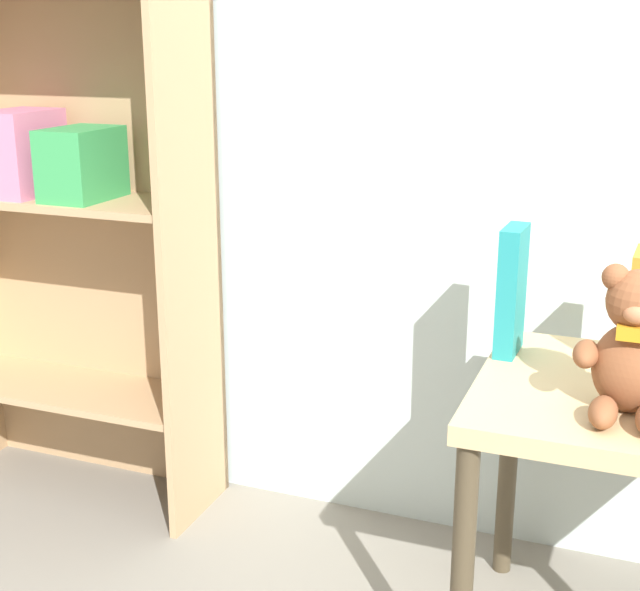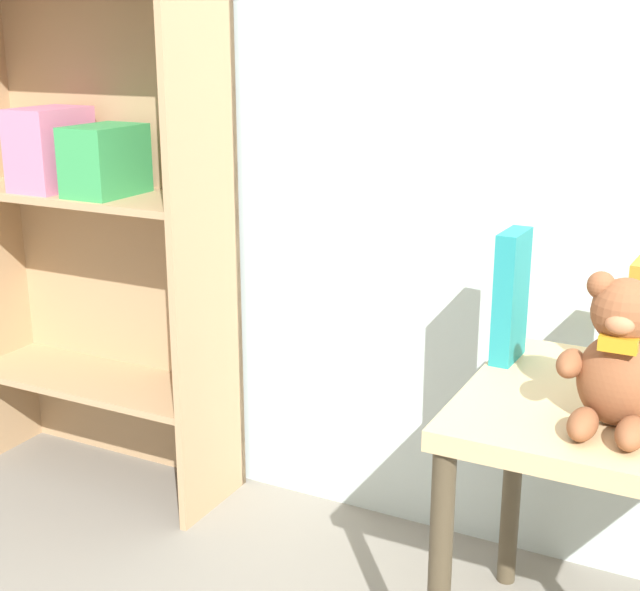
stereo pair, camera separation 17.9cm
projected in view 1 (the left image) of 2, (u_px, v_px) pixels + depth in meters
The scene contains 4 objects.
bookshelf_side at pixel (65, 157), 2.17m from camera, with size 0.73×0.28×1.55m.
display_table at pixel (628, 436), 1.59m from camera, with size 0.54×0.52×0.56m.
teddy_bear at pixel (634, 349), 1.44m from camera, with size 0.19×0.17×0.25m.
book_standing_teal at pixel (512, 291), 1.72m from camera, with size 0.04×0.11×0.25m, color teal.
Camera 1 is at (0.35, -0.64, 1.17)m, focal length 50.00 mm.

